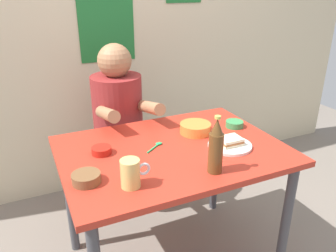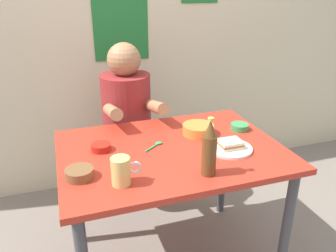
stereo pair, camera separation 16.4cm
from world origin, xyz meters
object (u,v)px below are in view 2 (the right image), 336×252
person_seated (127,106)px  beer_mug (121,171)px  plate_orange (230,148)px  sambal_bowl_red (101,147)px  dining_table (171,164)px  stool (129,161)px  beer_bottle (209,149)px  sandwich (230,144)px

person_seated → beer_mug: bearing=-103.3°
plate_orange → sambal_bowl_red: 0.64m
dining_table → sambal_bowl_red: sambal_bowl_red is taller
stool → beer_bottle: (0.16, -0.91, 0.51)m
person_seated → sambal_bowl_red: person_seated is taller
stool → sandwich: size_ratio=4.09×
plate_orange → sandwich: bearing=90.0°
beer_mug → sambal_bowl_red: (-0.04, 0.33, -0.04)m
dining_table → plate_orange: bearing=-21.8°
dining_table → sambal_bowl_red: 0.36m
dining_table → beer_mug: (-0.30, -0.24, 0.15)m
person_seated → beer_bottle: 0.92m
stool → plate_orange: size_ratio=2.05×
person_seated → sambal_bowl_red: 0.58m
dining_table → person_seated: person_seated is taller
plate_orange → sandwich: sandwich is taller
dining_table → stool: bearing=98.4°
dining_table → beer_mug: bearing=-140.8°
sambal_bowl_red → beer_mug: bearing=-83.2°
sandwich → sambal_bowl_red: 0.64m
plate_orange → sandwich: 0.02m
sambal_bowl_red → beer_bottle: bearing=-42.4°
plate_orange → sandwich: size_ratio=2.00×
stool → sambal_bowl_red: size_ratio=4.69×
dining_table → sandwich: 0.32m
stool → person_seated: person_seated is taller
beer_bottle → beer_mug: bearing=173.4°
stool → person_seated: (0.00, -0.01, 0.42)m
stool → sandwich: 0.93m
stool → sambal_bowl_red: bearing=-114.1°
person_seated → beer_bottle: (0.16, -0.90, 0.09)m
dining_table → sambal_bowl_red: (-0.34, 0.09, 0.11)m
person_seated → plate_orange: size_ratio=3.27×
person_seated → sambal_bowl_red: (-0.24, -0.53, -0.01)m
sandwich → beer_bottle: 0.28m
dining_table → person_seated: bearing=98.6°
sambal_bowl_red → person_seated: bearing=65.5°
sandwich → beer_bottle: beer_bottle is taller
sandwich → stool: bearing=116.2°
person_seated → sambal_bowl_red: bearing=-114.5°
sandwich → beer_mug: size_ratio=0.87×
beer_mug → beer_bottle: 0.37m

